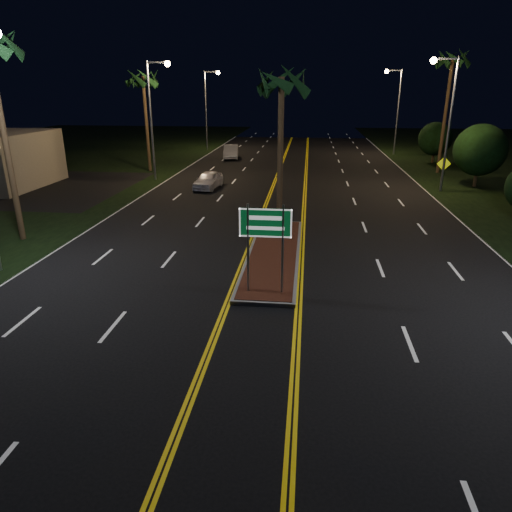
# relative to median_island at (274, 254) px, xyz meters

# --- Properties ---
(ground) EXTENTS (120.00, 120.00, 0.00)m
(ground) POSITION_rel_median_island_xyz_m (0.00, -7.00, -0.08)
(ground) COLOR black
(ground) RESTS_ON ground
(median_island) EXTENTS (2.25, 10.25, 0.17)m
(median_island) POSITION_rel_median_island_xyz_m (0.00, 0.00, 0.00)
(median_island) COLOR gray
(median_island) RESTS_ON ground
(highway_sign) EXTENTS (1.80, 0.08, 3.20)m
(highway_sign) POSITION_rel_median_island_xyz_m (0.00, -4.20, 2.32)
(highway_sign) COLOR gray
(highway_sign) RESTS_ON ground
(streetlight_left_mid) EXTENTS (1.91, 0.44, 9.00)m
(streetlight_left_mid) POSITION_rel_median_island_xyz_m (-10.61, 17.00, 5.57)
(streetlight_left_mid) COLOR gray
(streetlight_left_mid) RESTS_ON ground
(streetlight_left_far) EXTENTS (1.91, 0.44, 9.00)m
(streetlight_left_far) POSITION_rel_median_island_xyz_m (-10.61, 37.00, 5.57)
(streetlight_left_far) COLOR gray
(streetlight_left_far) RESTS_ON ground
(streetlight_right_mid) EXTENTS (1.91, 0.44, 9.00)m
(streetlight_right_mid) POSITION_rel_median_island_xyz_m (10.61, 15.00, 5.57)
(streetlight_right_mid) COLOR gray
(streetlight_right_mid) RESTS_ON ground
(streetlight_right_far) EXTENTS (1.91, 0.44, 9.00)m
(streetlight_right_far) POSITION_rel_median_island_xyz_m (10.61, 35.00, 5.57)
(streetlight_right_far) COLOR gray
(streetlight_right_far) RESTS_ON ground
(palm_median) EXTENTS (2.40, 2.40, 8.30)m
(palm_median) POSITION_rel_median_island_xyz_m (0.00, 3.50, 7.19)
(palm_median) COLOR #382819
(palm_median) RESTS_ON ground
(palm_left_far) EXTENTS (2.40, 2.40, 8.80)m
(palm_left_far) POSITION_rel_median_island_xyz_m (-12.80, 21.00, 7.66)
(palm_left_far) COLOR #382819
(palm_left_far) RESTS_ON ground
(palm_right_far) EXTENTS (2.40, 2.40, 10.30)m
(palm_right_far) POSITION_rel_median_island_xyz_m (12.80, 23.00, 9.06)
(palm_right_far) COLOR #382819
(palm_right_far) RESTS_ON ground
(shrub_mid) EXTENTS (3.78, 3.78, 4.62)m
(shrub_mid) POSITION_rel_median_island_xyz_m (14.00, 17.00, 2.64)
(shrub_mid) COLOR #382819
(shrub_mid) RESTS_ON ground
(shrub_far) EXTENTS (3.24, 3.24, 3.96)m
(shrub_far) POSITION_rel_median_island_xyz_m (13.80, 29.00, 2.25)
(shrub_far) COLOR #382819
(shrub_far) RESTS_ON ground
(car_near) EXTENTS (2.39, 4.58, 1.46)m
(car_near) POSITION_rel_median_island_xyz_m (-5.94, 14.03, 0.65)
(car_near) COLOR silver
(car_near) RESTS_ON ground
(car_far) EXTENTS (2.71, 5.12, 1.63)m
(car_far) POSITION_rel_median_island_xyz_m (-6.84, 29.80, 0.73)
(car_far) COLOR silver
(car_far) RESTS_ON ground
(warning_sign) EXTENTS (1.01, 0.11, 2.41)m
(warning_sign) POSITION_rel_median_island_xyz_m (11.10, 15.40, 1.48)
(warning_sign) COLOR gray
(warning_sign) RESTS_ON ground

